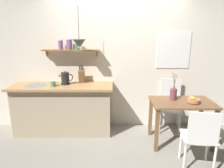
# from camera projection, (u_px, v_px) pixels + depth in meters

# --- Properties ---
(ground_plane) EXTENTS (14.00, 14.00, 0.00)m
(ground_plane) POSITION_uv_depth(u_px,v_px,m) (118.00, 140.00, 3.53)
(ground_plane) COLOR gray
(back_wall) EXTENTS (6.80, 0.11, 2.70)m
(back_wall) POSITION_uv_depth(u_px,v_px,m) (128.00, 59.00, 3.83)
(back_wall) COLOR silver
(back_wall) RESTS_ON ground_plane
(kitchen_counter) EXTENTS (1.83, 0.63, 0.92)m
(kitchen_counter) POSITION_uv_depth(u_px,v_px,m) (64.00, 108.00, 3.72)
(kitchen_counter) COLOR tan
(kitchen_counter) RESTS_ON ground_plane
(wall_shelf) EXTENTS (1.04, 0.20, 0.32)m
(wall_shelf) POSITION_uv_depth(u_px,v_px,m) (70.00, 48.00, 3.62)
(wall_shelf) COLOR brown
(dining_table) EXTENTS (1.01, 0.63, 0.74)m
(dining_table) POSITION_uv_depth(u_px,v_px,m) (182.00, 109.00, 3.30)
(dining_table) COLOR brown
(dining_table) RESTS_ON ground_plane
(dining_chair_near) EXTENTS (0.49, 0.45, 0.88)m
(dining_chair_near) POSITION_uv_depth(u_px,v_px,m) (200.00, 136.00, 2.64)
(dining_chair_near) COLOR white
(dining_chair_near) RESTS_ON ground_plane
(dining_chair_far) EXTENTS (0.49, 0.50, 0.98)m
(dining_chair_far) POSITION_uv_depth(u_px,v_px,m) (171.00, 103.00, 3.80)
(dining_chair_far) COLOR silver
(dining_chair_far) RESTS_ON ground_plane
(fruit_bowl) EXTENTS (0.20, 0.20, 0.11)m
(fruit_bowl) POSITION_uv_depth(u_px,v_px,m) (194.00, 100.00, 3.20)
(fruit_bowl) COLOR #BC704C
(fruit_bowl) RESTS_ON dining_table
(twig_vase) EXTENTS (0.11, 0.11, 0.47)m
(twig_vase) POSITION_uv_depth(u_px,v_px,m) (174.00, 94.00, 3.33)
(twig_vase) COLOR brown
(twig_vase) RESTS_ON dining_table
(electric_kettle) EXTENTS (0.25, 0.17, 0.24)m
(electric_kettle) POSITION_uv_depth(u_px,v_px,m) (66.00, 78.00, 3.62)
(electric_kettle) COLOR black
(electric_kettle) RESTS_ON kitchen_counter
(knife_block) EXTENTS (0.10, 0.17, 0.33)m
(knife_block) POSITION_uv_depth(u_px,v_px,m) (82.00, 76.00, 3.73)
(knife_block) COLOR brown
(knife_block) RESTS_ON kitchen_counter
(coffee_mug_by_sink) EXTENTS (0.13, 0.10, 0.09)m
(coffee_mug_by_sink) POSITION_uv_depth(u_px,v_px,m) (53.00, 84.00, 3.50)
(coffee_mug_by_sink) COLOR slate
(coffee_mug_by_sink) RESTS_ON kitchen_counter
(pendant_lamp) EXTENTS (0.22, 0.22, 0.67)m
(pendant_lamp) POSITION_uv_depth(u_px,v_px,m) (80.00, 44.00, 3.35)
(pendant_lamp) COLOR black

